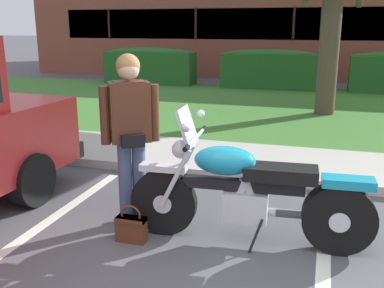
{
  "coord_description": "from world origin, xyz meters",
  "views": [
    {
      "loc": [
        0.49,
        -2.71,
        1.96
      ],
      "look_at": [
        -0.7,
        1.25,
        0.85
      ],
      "focal_mm": 41.54,
      "sensor_mm": 36.0,
      "label": 1
    }
  ],
  "objects_px": {
    "handbag": "(131,227)",
    "brick_building": "(302,26)",
    "rider_person": "(130,128)",
    "hedge_center_left": "(269,69)",
    "hedge_left": "(150,65)",
    "motorcycle": "(257,193)"
  },
  "relations": [
    {
      "from": "hedge_left",
      "to": "handbag",
      "type": "bearing_deg",
      "value": -68.94
    },
    {
      "from": "hedge_left",
      "to": "brick_building",
      "type": "xyz_separation_m",
      "value": [
        4.44,
        7.26,
        1.26
      ]
    },
    {
      "from": "rider_person",
      "to": "handbag",
      "type": "bearing_deg",
      "value": -68.84
    },
    {
      "from": "handbag",
      "to": "hedge_center_left",
      "type": "distance_m",
      "value": 10.48
    },
    {
      "from": "hedge_center_left",
      "to": "brick_building",
      "type": "bearing_deg",
      "value": 86.11
    },
    {
      "from": "handbag",
      "to": "brick_building",
      "type": "height_order",
      "value": "brick_building"
    },
    {
      "from": "motorcycle",
      "to": "rider_person",
      "type": "distance_m",
      "value": 1.36
    },
    {
      "from": "motorcycle",
      "to": "brick_building",
      "type": "relative_size",
      "value": 0.11
    },
    {
      "from": "hedge_center_left",
      "to": "brick_building",
      "type": "xyz_separation_m",
      "value": [
        0.49,
        7.26,
        1.26
      ]
    },
    {
      "from": "rider_person",
      "to": "brick_building",
      "type": "bearing_deg",
      "value": 88.16
    },
    {
      "from": "motorcycle",
      "to": "handbag",
      "type": "bearing_deg",
      "value": -164.66
    },
    {
      "from": "motorcycle",
      "to": "hedge_center_left",
      "type": "height_order",
      "value": "motorcycle"
    },
    {
      "from": "brick_building",
      "to": "hedge_left",
      "type": "bearing_deg",
      "value": -121.44
    },
    {
      "from": "motorcycle",
      "to": "brick_building",
      "type": "bearing_deg",
      "value": 92.32
    },
    {
      "from": "hedge_center_left",
      "to": "brick_building",
      "type": "distance_m",
      "value": 7.39
    },
    {
      "from": "rider_person",
      "to": "hedge_left",
      "type": "relative_size",
      "value": 0.57
    },
    {
      "from": "handbag",
      "to": "hedge_center_left",
      "type": "relative_size",
      "value": 0.12
    },
    {
      "from": "rider_person",
      "to": "hedge_left",
      "type": "distance_m",
      "value": 10.81
    },
    {
      "from": "hedge_left",
      "to": "hedge_center_left",
      "type": "distance_m",
      "value": 3.94
    },
    {
      "from": "hedge_left",
      "to": "hedge_center_left",
      "type": "bearing_deg",
      "value": -0.0
    },
    {
      "from": "handbag",
      "to": "hedge_center_left",
      "type": "bearing_deg",
      "value": 90.47
    },
    {
      "from": "motorcycle",
      "to": "hedge_center_left",
      "type": "relative_size",
      "value": 0.77
    }
  ]
}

